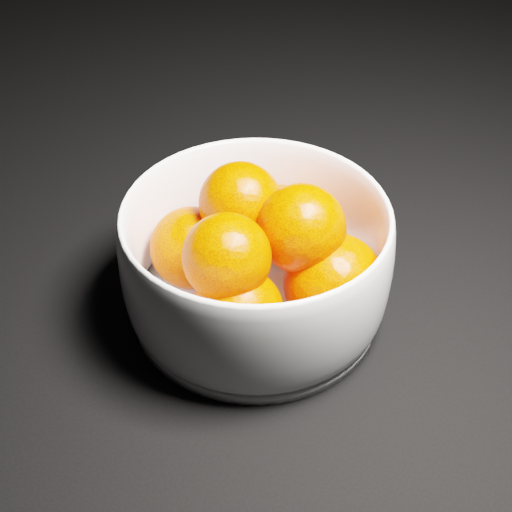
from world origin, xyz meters
name	(u,v)px	position (x,y,z in m)	size (l,w,h in m)	color
ground	(88,166)	(0.00, 0.00, 0.00)	(3.00, 3.00, 0.00)	black
bowl	(256,261)	(0.07, -0.25, 0.05)	(0.20, 0.20, 0.10)	white
orange_pile	(265,253)	(0.07, -0.25, 0.06)	(0.15, 0.15, 0.11)	#E83D00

